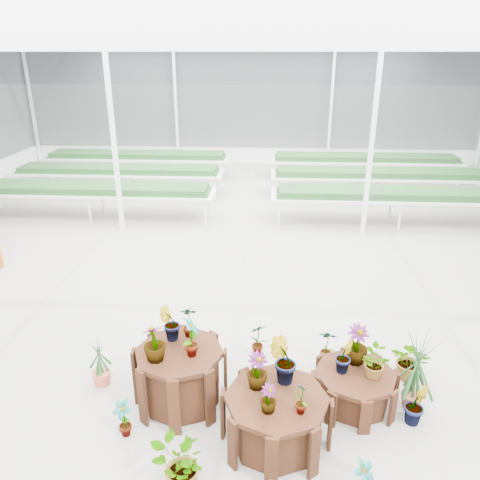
{
  "coord_description": "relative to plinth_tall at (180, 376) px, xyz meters",
  "views": [
    {
      "loc": [
        0.66,
        -6.88,
        4.2
      ],
      "look_at": [
        0.21,
        0.29,
        1.3
      ],
      "focal_mm": 35.0,
      "sensor_mm": 36.0,
      "label": 1
    }
  ],
  "objects": [
    {
      "name": "steel_frame",
      "position": [
        0.39,
        2.1,
        1.86
      ],
      "size": [
        18.0,
        24.0,
        4.5
      ],
      "primitive_type": null,
      "color": "silver",
      "rests_on": "ground"
    },
    {
      "name": "nursery_plants",
      "position": [
        1.29,
        -0.08,
        0.13
      ],
      "size": [
        4.72,
        2.89,
        1.31
      ],
      "color": "#1D401D",
      "rests_on": "ground"
    },
    {
      "name": "plinth_mid",
      "position": [
        1.2,
        -0.6,
        -0.07
      ],
      "size": [
        1.31,
        1.31,
        0.64
      ],
      "primitive_type": "cylinder",
      "rotation": [
        0.0,
        0.0,
        -0.08
      ],
      "color": "#32190C",
      "rests_on": "ground"
    },
    {
      "name": "nursery_benches",
      "position": [
        0.39,
        9.3,
        0.03
      ],
      "size": [
        16.0,
        7.0,
        0.84
      ],
      "primitive_type": null,
      "color": "silver",
      "rests_on": "ground"
    },
    {
      "name": "greenhouse_shell",
      "position": [
        0.39,
        2.1,
        1.86
      ],
      "size": [
        18.0,
        24.0,
        4.5
      ],
      "primitive_type": null,
      "color": "white",
      "rests_on": "ground"
    },
    {
      "name": "plinth_low",
      "position": [
        2.2,
        0.1,
        -0.15
      ],
      "size": [
        1.14,
        1.14,
        0.47
      ],
      "primitive_type": "cylinder",
      "rotation": [
        0.0,
        0.0,
        0.09
      ],
      "color": "#32190C",
      "rests_on": "ground"
    },
    {
      "name": "plinth_tall",
      "position": [
        0.0,
        0.0,
        0.0
      ],
      "size": [
        1.2,
        1.2,
        0.78
      ],
      "primitive_type": "cylinder",
      "rotation": [
        0.0,
        0.0,
        0.05
      ],
      "color": "#32190C",
      "rests_on": "ground"
    },
    {
      "name": "ground_plane",
      "position": [
        0.39,
        2.1,
        -0.39
      ],
      "size": [
        24.0,
        24.0,
        0.0
      ],
      "primitive_type": "plane",
      "color": "gray",
      "rests_on": "ground"
    }
  ]
}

